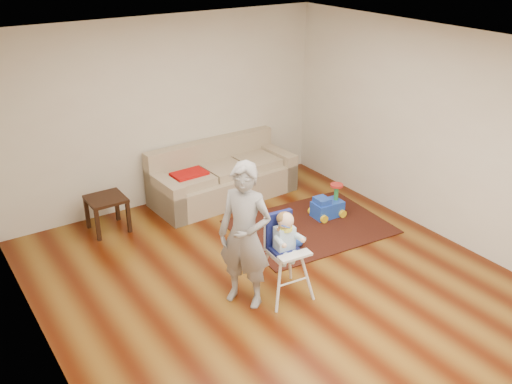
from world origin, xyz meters
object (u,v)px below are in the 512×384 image
sofa (223,172)px  side_table (108,214)px  adult (245,236)px  toy_ball (297,241)px  high_chair (285,256)px  ride_on_toy (328,201)px

sofa → side_table: (-1.82, -0.01, -0.18)m
adult → side_table: bearing=163.6°
toy_ball → adult: 1.50m
side_table → high_chair: (1.09, -2.55, 0.26)m
sofa → high_chair: bearing=-108.7°
ride_on_toy → high_chair: high_chair is taller
side_table → toy_ball: side_table is taller
ride_on_toy → adult: (-2.05, -1.05, 0.57)m
sofa → high_chair: high_chair is taller
ride_on_toy → side_table: bearing=157.2°
ride_on_toy → toy_ball: ride_on_toy is taller
ride_on_toy → high_chair: (-1.63, -1.20, 0.25)m
ride_on_toy → toy_ball: bearing=-149.2°
high_chair → adult: size_ratio=0.64×
toy_ball → adult: size_ratio=0.10×
ride_on_toy → high_chair: 2.04m
ride_on_toy → adult: bearing=-149.3°
side_table → toy_ball: size_ratio=3.10×
sofa → ride_on_toy: sofa is taller
ride_on_toy → adult: 2.38m
side_table → ride_on_toy: size_ratio=1.04×
sofa → side_table: size_ratio=4.56×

